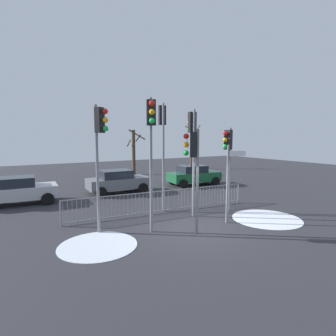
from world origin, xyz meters
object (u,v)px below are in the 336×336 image
Objects in this scene: bare_tree_left at (192,148)px; traffic_light_mid_right at (151,135)px; car_grey_mid at (118,181)px; car_silver_near at (17,190)px; direction_sign_post at (229,180)px; traffic_light_foreground_left at (193,158)px; traffic_light_rear_right at (162,133)px; traffic_light_foreground_right at (228,151)px; traffic_light_mid_left at (100,140)px; bare_tree_centre at (134,151)px; car_green_far at (193,175)px; traffic_light_rear_left at (192,139)px.

traffic_light_mid_right is at bearing -129.84° from bare_tree_left.
bare_tree_left is at bearing 36.05° from car_grey_mid.
car_silver_near is 19.52m from bare_tree_left.
traffic_light_foreground_left is at bearing -151.07° from direction_sign_post.
traffic_light_rear_right is (1.86, 2.45, 0.11)m from traffic_light_mid_right.
traffic_light_mid_left is at bearing 73.05° from traffic_light_foreground_right.
traffic_light_mid_right is at bearing -100.13° from car_grey_mid.
traffic_light_mid_left is (-3.45, -1.50, -0.29)m from traffic_light_rear_right.
traffic_light_rear_right is 17.81m from bare_tree_left.
car_silver_near is at bearing -104.33° from traffic_light_mid_left.
traffic_light_mid_left reaches higher than bare_tree_centre.
traffic_light_foreground_right reaches higher than traffic_light_foreground_left.
bare_tree_centre is at bearing -90.42° from traffic_light_mid_right.
traffic_light_mid_left reaches higher than traffic_light_foreground_left.
car_silver_near is (-5.99, 4.99, -2.97)m from traffic_light_rear_right.
car_silver_near is 0.91× the size of bare_tree_centre.
car_green_far and car_silver_near have the same top height.
traffic_light_foreground_right is 14.42m from bare_tree_centre.
direction_sign_post is (1.44, -2.99, -1.93)m from traffic_light_rear_right.
traffic_light_foreground_right reaches higher than car_grey_mid.
traffic_light_mid_right reaches higher than traffic_light_mid_left.
car_green_far is at bearing -113.84° from traffic_light_mid_right.
bare_tree_centre reaches higher than traffic_light_foreground_left.
car_green_far is (3.98, 7.89, -1.05)m from direction_sign_post.
car_silver_near is 0.79× the size of bare_tree_left.
traffic_light_foreground_right is 11.07m from car_silver_near.
traffic_light_rear_right reaches higher than car_silver_near.
traffic_light_rear_right reaches higher than car_green_far.
car_green_far is at bearing 85.01° from direction_sign_post.
car_silver_near is 12.53m from bare_tree_centre.
traffic_light_foreground_left is 10.31m from car_green_far.
car_grey_mid is (-1.83, 8.13, -1.05)m from direction_sign_post.
car_green_far is at bearing -179.88° from traffic_light_mid_left.
car_silver_near is at bearing 141.80° from traffic_light_rear_left.
traffic_light_rear_right is (-0.73, 1.39, 0.26)m from traffic_light_rear_left.
car_green_far is at bearing -79.07° from bare_tree_centre.
traffic_light_foreground_right is 1.04× the size of traffic_light_foreground_left.
traffic_light_rear_left reaches higher than traffic_light_foreground_left.
car_grey_mid is at bearing 33.77° from traffic_light_foreground_left.
traffic_light_foreground_right is 5.91m from traffic_light_mid_left.
traffic_light_mid_left is 11.26m from car_green_far.
traffic_light_mid_left is (-1.59, 0.95, -0.18)m from traffic_light_mid_right.
car_grey_mid is (5.60, 0.14, 0.00)m from car_silver_near.
traffic_light_foreground_left is at bearing -53.58° from car_silver_near.
traffic_light_rear_left is 14.29m from bare_tree_centre.
bare_tree_centre is at bearing 85.20° from traffic_light_rear_right.
traffic_light_rear_right reaches higher than direction_sign_post.
traffic_light_rear_left is at bearing -121.46° from car_green_far.
traffic_light_mid_left is 1.11× the size of bare_tree_centre.
traffic_light_foreground_left is 0.99× the size of car_silver_near.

